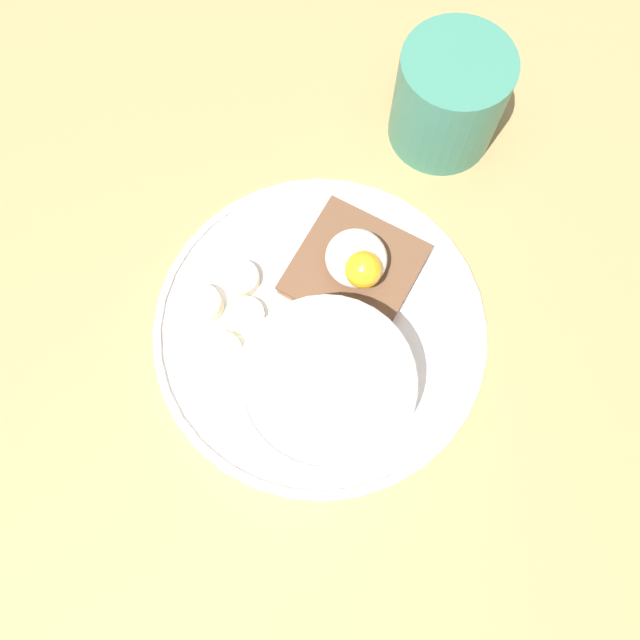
% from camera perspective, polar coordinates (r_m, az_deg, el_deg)
% --- Properties ---
extents(ground_plane, '(1.20, 1.20, 0.02)m').
position_cam_1_polar(ground_plane, '(0.53, 0.00, -1.32)').
color(ground_plane, '#978050').
rests_on(ground_plane, ground).
extents(plate, '(0.27, 0.27, 0.02)m').
position_cam_1_polar(plate, '(0.51, 0.00, -0.75)').
color(plate, white).
rests_on(plate, ground_plane).
extents(oatmeal_bowl, '(0.13, 0.13, 0.06)m').
position_cam_1_polar(oatmeal_bowl, '(0.46, 0.56, -6.30)').
color(oatmeal_bowl, white).
rests_on(oatmeal_bowl, plate).
extents(toast_slice, '(0.12, 0.12, 0.01)m').
position_cam_1_polar(toast_slice, '(0.52, 3.19, 4.67)').
color(toast_slice, brown).
rests_on(toast_slice, plate).
extents(poached_egg, '(0.05, 0.05, 0.04)m').
position_cam_1_polar(poached_egg, '(0.49, 3.39, 5.51)').
color(poached_egg, white).
rests_on(poached_egg, toast_slice).
extents(banana_slice_front, '(0.04, 0.04, 0.01)m').
position_cam_1_polar(banana_slice_front, '(0.51, -6.80, 0.40)').
color(banana_slice_front, beige).
rests_on(banana_slice_front, plate).
extents(banana_slice_left, '(0.04, 0.04, 0.01)m').
position_cam_1_polar(banana_slice_left, '(0.52, -7.24, 3.77)').
color(banana_slice_left, '#F6E6C1').
rests_on(banana_slice_left, plate).
extents(banana_slice_back, '(0.04, 0.04, 0.01)m').
position_cam_1_polar(banana_slice_back, '(0.50, -9.08, -3.06)').
color(banana_slice_back, '#F0EABB').
rests_on(banana_slice_back, plate).
extents(banana_slice_right, '(0.05, 0.04, 0.01)m').
position_cam_1_polar(banana_slice_right, '(0.52, -10.70, 1.35)').
color(banana_slice_right, '#FBE4C2').
rests_on(banana_slice_right, plate).
extents(coffee_mug, '(0.09, 0.09, 0.09)m').
position_cam_1_polar(coffee_mug, '(0.57, 11.70, 19.25)').
color(coffee_mug, '#387A64').
rests_on(coffee_mug, ground_plane).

